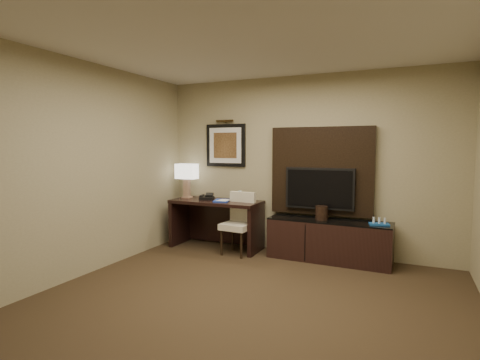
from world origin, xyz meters
The scene contains 18 objects.
floor centered at (0.00, 0.00, -0.01)m, with size 4.50×5.00×0.01m, color #302315.
ceiling centered at (0.00, 0.00, 2.70)m, with size 4.50×5.00×0.01m, color silver.
wall_back centered at (0.00, 2.50, 1.35)m, with size 4.50×0.01×2.70m, color #968B65.
wall_left centered at (-2.25, 0.00, 1.35)m, with size 0.01×5.00×2.70m, color #968B65.
desk centered at (-1.31, 2.15, 0.39)m, with size 1.44×0.62×0.77m, color black.
credenza centered at (0.47, 2.20, 0.30)m, with size 1.71×0.48×0.59m, color black.
tv_wall_panel centered at (0.30, 2.44, 1.27)m, with size 1.50×0.12×1.30m, color black.
tv centered at (0.30, 2.34, 1.02)m, with size 1.00×0.08×0.60m, color black.
artwork centered at (-1.30, 2.48, 1.65)m, with size 0.70×0.04×0.70m, color black.
picture_light centered at (-1.30, 2.44, 2.05)m, with size 0.04×0.04×0.30m, color #3B2A12.
desk_chair centered at (-0.86, 1.96, 0.44)m, with size 0.42×0.49×0.88m, color beige, non-canonical shape.
table_lamp centered at (-1.91, 2.22, 1.09)m, with size 0.38×0.22×0.62m, color #9F7C63, non-canonical shape.
desk_phone centered at (-1.48, 2.15, 0.83)m, with size 0.21×0.19×0.11m, color black, non-canonical shape.
blue_folder centered at (-1.19, 2.10, 0.78)m, with size 0.23×0.30×0.02m, color #1939A7.
book centered at (-1.24, 2.09, 0.89)m, with size 0.17×0.02×0.22m, color tan.
water_bottle centered at (-0.91, 2.17, 0.86)m, with size 0.06×0.06×0.18m, color #ACBEC3.
ice_bucket centered at (0.37, 2.18, 0.69)m, with size 0.18×0.18×0.20m, color black.
minibar_tray centered at (1.14, 2.15, 0.64)m, with size 0.25×0.15×0.09m, color #18529D, non-canonical shape.
Camera 1 is at (1.47, -3.10, 1.63)m, focal length 28.00 mm.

